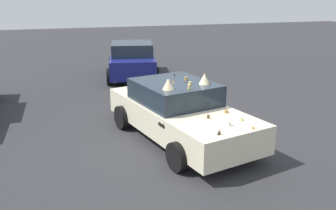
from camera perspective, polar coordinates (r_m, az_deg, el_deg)
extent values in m
plane|color=#2D2D30|center=(8.92, 1.85, -5.35)|extent=(60.00, 60.00, 0.00)
cube|color=beige|center=(8.71, 1.89, -1.86)|extent=(4.73, 2.77, 0.63)
cube|color=#1E2833|center=(8.75, 1.05, 2.08)|extent=(2.23, 2.04, 0.50)
cylinder|color=black|center=(8.33, 12.37, -5.19)|extent=(0.65, 0.36, 0.62)
cylinder|color=black|center=(7.28, 1.55, -8.16)|extent=(0.65, 0.36, 0.62)
cylinder|color=black|center=(10.37, 2.09, -0.24)|extent=(0.65, 0.36, 0.62)
cylinder|color=black|center=(9.55, -7.24, -1.94)|extent=(0.65, 0.36, 0.62)
ellipsoid|color=black|center=(10.49, 1.18, 2.12)|extent=(0.14, 0.05, 0.16)
ellipsoid|color=black|center=(7.60, -0.77, -3.39)|extent=(0.13, 0.05, 0.10)
ellipsoid|color=black|center=(9.32, 6.27, -1.62)|extent=(0.11, 0.04, 0.15)
ellipsoid|color=black|center=(9.79, -7.93, -0.53)|extent=(0.13, 0.05, 0.15)
ellipsoid|color=black|center=(9.15, 6.96, -1.38)|extent=(0.15, 0.05, 0.13)
ellipsoid|color=black|center=(9.11, 7.30, -1.93)|extent=(0.14, 0.05, 0.10)
ellipsoid|color=black|center=(7.71, -1.26, -3.09)|extent=(0.19, 0.06, 0.09)
sphere|color=orange|center=(7.26, 13.31, -3.52)|extent=(0.05, 0.05, 0.05)
cylinder|color=silver|center=(7.33, 9.64, -2.92)|extent=(0.10, 0.10, 0.09)
cone|color=tan|center=(7.68, 11.60, -2.07)|extent=(0.13, 0.13, 0.10)
cone|color=black|center=(6.84, 8.03, -4.26)|extent=(0.07, 0.07, 0.11)
cylinder|color=#A87A38|center=(8.09, 9.21, -1.02)|extent=(0.09, 0.09, 0.07)
cylinder|color=#51381E|center=(7.70, 6.39, -1.84)|extent=(0.08, 0.08, 0.07)
cone|color=tan|center=(6.86, 8.24, -4.17)|extent=(0.08, 0.08, 0.12)
cone|color=#51381E|center=(8.57, 6.55, 3.58)|extent=(0.10, 0.10, 0.06)
cylinder|color=tan|center=(8.54, 0.05, 3.73)|extent=(0.08, 0.08, 0.08)
cylinder|color=tan|center=(8.01, 3.37, 2.90)|extent=(0.09, 0.09, 0.12)
cone|color=black|center=(9.33, 1.01, 4.88)|extent=(0.07, 0.07, 0.07)
cylinder|color=#A87A38|center=(8.86, 2.85, 4.21)|extent=(0.08, 0.08, 0.08)
cone|color=orange|center=(8.56, 0.85, 3.68)|extent=(0.07, 0.07, 0.06)
cylinder|color=tan|center=(8.46, 3.50, 3.48)|extent=(0.10, 0.10, 0.06)
cone|color=#51381E|center=(9.65, 1.58, 5.25)|extent=(0.08, 0.08, 0.06)
cone|color=beige|center=(8.50, 5.77, 4.15)|extent=(0.26, 0.26, 0.25)
cone|color=beige|center=(7.97, 0.02, 3.35)|extent=(0.26, 0.26, 0.25)
cube|color=navy|center=(15.25, -5.68, 6.73)|extent=(4.25, 2.45, 0.72)
cube|color=#1E2833|center=(14.81, -5.73, 8.81)|extent=(2.09, 1.91, 0.51)
cylinder|color=black|center=(16.54, -8.83, 6.36)|extent=(0.69, 0.34, 0.66)
cylinder|color=black|center=(16.56, -2.63, 6.56)|extent=(0.69, 0.34, 0.66)
cylinder|color=black|center=(14.12, -9.17, 4.44)|extent=(0.69, 0.34, 0.66)
cylinder|color=black|center=(14.14, -1.93, 4.68)|extent=(0.69, 0.34, 0.66)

